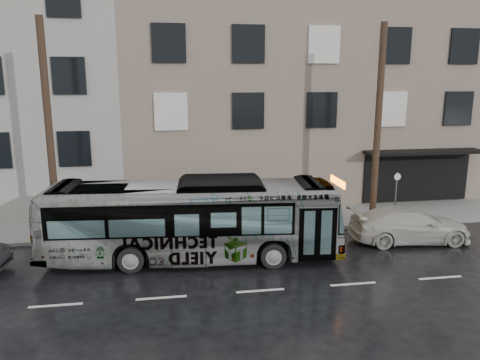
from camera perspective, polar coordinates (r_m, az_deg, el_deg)
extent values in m
plane|color=black|center=(17.98, 0.88, -9.92)|extent=(120.00, 120.00, 0.00)
cube|color=gray|center=(22.51, -1.28, -5.05)|extent=(90.00, 3.60, 0.15)
cube|color=gray|center=(30.16, 6.19, 9.83)|extent=(20.00, 12.00, 11.00)
cylinder|color=#3D2C1E|center=(21.91, 16.45, 6.20)|extent=(0.30, 0.30, 9.00)
cylinder|color=#3D2C1E|center=(20.32, -22.23, 5.33)|extent=(0.30, 0.30, 9.00)
cylinder|color=slate|center=(22.96, 18.43, -2.04)|extent=(0.06, 0.06, 2.40)
imported|color=#B2B2B2|center=(17.82, -5.88, -4.87)|extent=(11.37, 3.54, 3.12)
imported|color=#BBBAB2|center=(21.11, 19.95, -5.16)|extent=(5.16, 2.44, 1.45)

